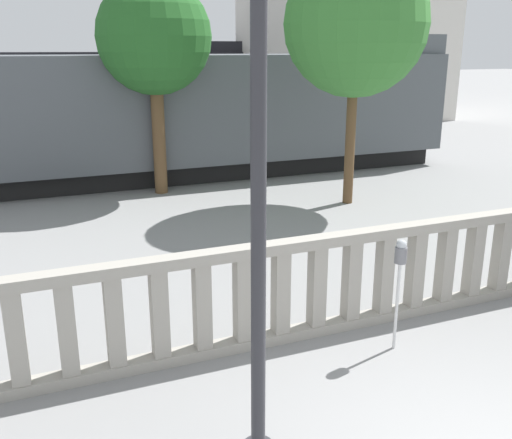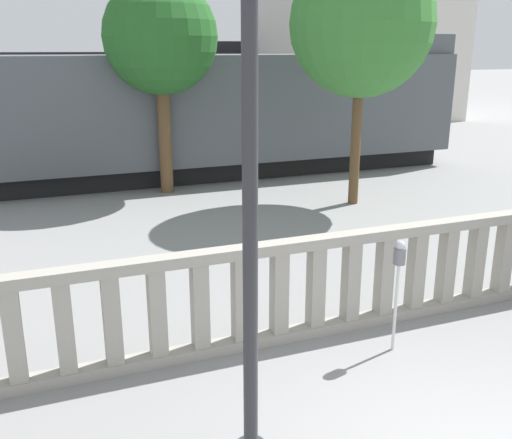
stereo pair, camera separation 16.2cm
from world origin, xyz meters
TOP-DOWN VIEW (x-y plane):
  - balustrade at (0.00, 3.36)m, footprint 13.27×0.24m
  - lamppost at (-1.97, 1.31)m, footprint 0.33×0.33m
  - parking_meter at (0.49, 2.62)m, footprint 0.15×0.15m
  - train_far at (-0.75, 31.69)m, footprint 21.41×2.86m
  - tree_left at (3.73, 9.17)m, footprint 3.37×3.37m
  - tree_right at (-0.38, 11.98)m, footprint 2.90×2.90m

SIDE VIEW (x-z plane):
  - balustrade at x=0.00m, z-range 0.00..1.40m
  - parking_meter at x=0.49m, z-range 0.43..1.93m
  - train_far at x=-0.75m, z-range -0.20..3.92m
  - lamppost at x=-1.97m, z-range 0.31..5.38m
  - tree_right at x=-0.38m, z-range 1.25..6.74m
  - tree_left at x=3.73m, z-range 1.29..7.26m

